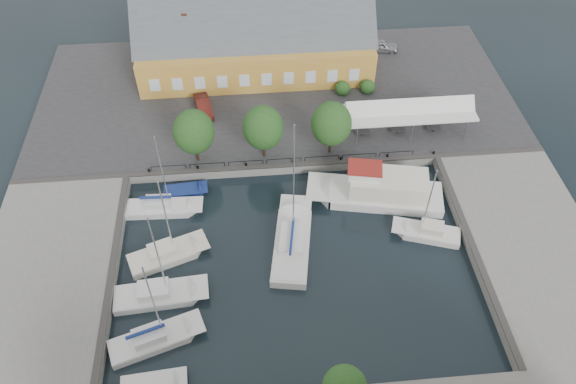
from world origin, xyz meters
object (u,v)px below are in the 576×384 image
object	(u,v)px
center_sailboat	(292,243)
west_boat_a	(163,209)
car_silver	(381,46)
tent_canopy	(410,113)
launch_nw	(185,192)
west_boat_d	(155,340)
west_boat_c	(159,296)
warehouse	(250,45)
car_red	(203,106)
west_boat_b	(167,255)
trawler	(380,192)
east_boat_b	(427,234)

from	to	relation	value
center_sailboat	west_boat_a	size ratio (longest dim) A/B	1.40
car_silver	center_sailboat	distance (m)	33.72
tent_canopy	launch_nw	size ratio (longest dim) A/B	3.01
west_boat_d	west_boat_c	bearing A→B (deg)	89.19
warehouse	west_boat_d	bearing A→B (deg)	-104.64
tent_canopy	west_boat_d	world-z (taller)	west_boat_d
car_red	west_boat_a	bearing A→B (deg)	-117.05
west_boat_c	launch_nw	xyz separation A→B (m)	(1.75, 12.47, -0.17)
car_red	warehouse	bearing A→B (deg)	43.11
car_silver	west_boat_a	distance (m)	36.71
tent_canopy	car_silver	xyz separation A→B (m)	(0.49, 16.39, -1.95)
warehouse	tent_canopy	bearing A→B (deg)	-39.86
warehouse	center_sailboat	xyz separation A→B (m)	(2.51, -27.84, -4.07)
car_silver	west_boat_b	world-z (taller)	west_boat_b
west_boat_a	west_boat_d	size ratio (longest dim) A/B	0.97
tent_canopy	west_boat_c	bearing A→B (deg)	-144.48
car_silver	car_red	world-z (taller)	car_red
trawler	launch_nw	world-z (taller)	trawler
trawler	center_sailboat	bearing A→B (deg)	-151.07
tent_canopy	west_boat_b	world-z (taller)	west_boat_b
trawler	west_boat_a	distance (m)	21.71
west_boat_d	trawler	bearing A→B (deg)	33.29
west_boat_b	west_boat_c	world-z (taller)	west_boat_c
west_boat_c	car_red	bearing A→B (deg)	81.42
west_boat_b	west_boat_c	size ratio (longest dim) A/B	0.93
car_red	trawler	distance (m)	22.88
warehouse	tent_canopy	world-z (taller)	warehouse
trawler	launch_nw	bearing A→B (deg)	172.36
car_silver	west_boat_d	bearing A→B (deg)	156.56
center_sailboat	west_boat_b	xyz separation A→B (m)	(-11.62, -0.36, -0.10)
warehouse	car_silver	xyz separation A→B (m)	(17.08, 2.54, -2.69)
tent_canopy	east_boat_b	size ratio (longest dim) A/B	1.54
center_sailboat	car_silver	bearing A→B (deg)	64.36
car_silver	west_boat_d	size ratio (longest dim) A/B	0.41
car_red	west_boat_b	bearing A→B (deg)	-110.58
car_silver	trawler	bearing A→B (deg)	179.00
car_silver	west_boat_b	bearing A→B (deg)	150.29
warehouse	launch_nw	size ratio (longest dim) A/B	6.15
tent_canopy	launch_nw	world-z (taller)	tent_canopy
tent_canopy	west_boat_d	distance (m)	34.96
west_boat_c	east_boat_b	bearing A→B (deg)	10.64
center_sailboat	warehouse	bearing A→B (deg)	95.14
trawler	west_boat_c	distance (m)	23.55
west_boat_d	launch_nw	distance (m)	16.82
west_boat_b	west_boat_d	xyz separation A→B (m)	(-0.48, -8.56, 0.01)
center_sailboat	trawler	size ratio (longest dim) A/B	1.01
center_sailboat	west_boat_c	world-z (taller)	center_sailboat
trawler	west_boat_b	xyz separation A→B (m)	(-20.97, -5.52, -0.76)
warehouse	west_boat_c	bearing A→B (deg)	-106.35
car_silver	car_red	distance (m)	25.35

